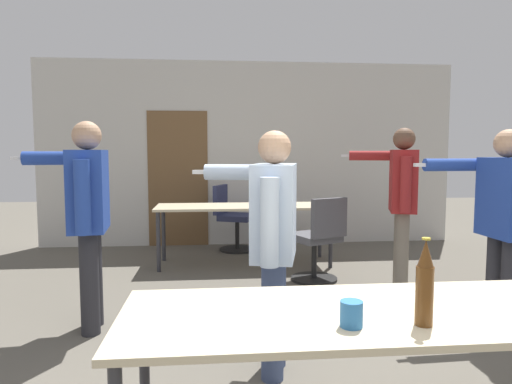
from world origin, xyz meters
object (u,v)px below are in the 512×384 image
object	(u,v)px
office_chair_side_rolled	(318,242)
office_chair_mid_tucked	(232,220)
person_right_polo	(401,193)
drink_cup	(351,314)
person_near_casual	(87,207)
person_left_plaid	(504,213)
beer_bottle	(425,284)
person_center_tall	(272,231)

from	to	relation	value
office_chair_side_rolled	office_chair_mid_tucked	bearing A→B (deg)	93.66
person_right_polo	drink_cup	distance (m)	3.21
drink_cup	office_chair_mid_tucked	bearing A→B (deg)	93.11
person_near_casual	office_chair_mid_tucked	bearing A→B (deg)	-30.21
office_chair_mid_tucked	drink_cup	xyz separation A→B (m)	(0.27, -4.89, 0.36)
person_left_plaid	office_chair_mid_tucked	bearing A→B (deg)	28.71
person_left_plaid	office_chair_side_rolled	world-z (taller)	person_left_plaid
person_right_polo	beer_bottle	world-z (taller)	person_right_polo
person_near_casual	drink_cup	size ratio (longest dim) A/B	16.30
office_chair_side_rolled	person_near_casual	bearing A→B (deg)	-175.03
person_near_casual	office_chair_side_rolled	size ratio (longest dim) A/B	1.77
person_right_polo	drink_cup	size ratio (longest dim) A/B	16.35
person_right_polo	person_center_tall	size ratio (longest dim) A/B	1.07
person_near_casual	office_chair_side_rolled	distance (m)	2.51
person_near_casual	beer_bottle	world-z (taller)	person_near_casual
drink_cup	person_center_tall	bearing A→B (deg)	97.89
person_right_polo	person_near_casual	bearing A→B (deg)	123.98
office_chair_side_rolled	drink_cup	bearing A→B (deg)	-124.45
office_chair_mid_tucked	person_left_plaid	bearing A→B (deg)	53.28
person_right_polo	office_chair_mid_tucked	world-z (taller)	person_right_polo
person_near_casual	drink_cup	world-z (taller)	person_near_casual
office_chair_side_rolled	drink_cup	size ratio (longest dim) A/B	9.20
office_chair_side_rolled	person_right_polo	bearing A→B (deg)	-44.30
drink_cup	person_left_plaid	bearing A→B (deg)	43.38
beer_bottle	office_chair_side_rolled	bearing A→B (deg)	84.18
person_left_plaid	drink_cup	size ratio (longest dim) A/B	15.63
person_right_polo	person_left_plaid	world-z (taller)	person_right_polo
person_center_tall	person_right_polo	bearing A→B (deg)	-29.72
person_left_plaid	office_chair_mid_tucked	distance (m)	3.87
office_chair_side_rolled	beer_bottle	world-z (taller)	beer_bottle
drink_cup	person_right_polo	bearing A→B (deg)	63.83
person_left_plaid	person_near_casual	world-z (taller)	person_near_casual
person_right_polo	person_left_plaid	bearing A→B (deg)	-150.02
beer_bottle	person_center_tall	bearing A→B (deg)	110.94
office_chair_mid_tucked	drink_cup	bearing A→B (deg)	25.66
person_center_tall	office_chair_side_rolled	size ratio (longest dim) A/B	1.66
person_left_plaid	office_chair_mid_tucked	xyz separation A→B (m)	(-1.96, 3.29, -0.52)
office_chair_side_rolled	beer_bottle	size ratio (longest dim) A/B	2.71
person_center_tall	office_chair_mid_tucked	bearing A→B (deg)	14.58
person_right_polo	person_near_casual	world-z (taller)	person_right_polo
person_center_tall	drink_cup	distance (m)	1.19
person_left_plaid	beer_bottle	world-z (taller)	person_left_plaid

